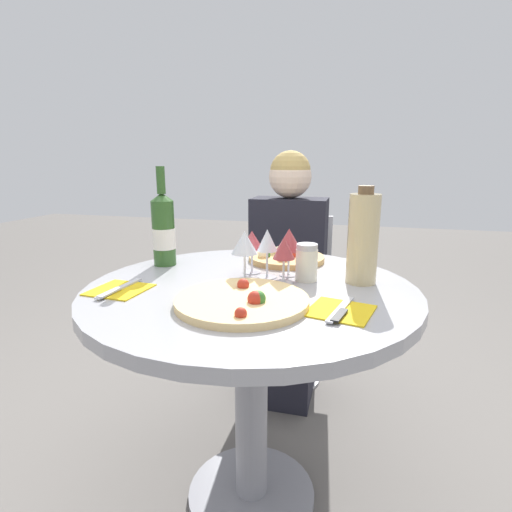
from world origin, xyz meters
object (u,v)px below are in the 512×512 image
Objects in this scene: pizza_large at (243,301)px; wine_bottle at (163,230)px; tall_carafe at (363,238)px; chair_behind_diner at (290,301)px; seated_diner at (286,284)px; dining_table at (251,331)px.

pizza_large is 0.51m from wine_bottle.
pizza_large is at bearing -136.65° from tall_carafe.
chair_behind_diner reaches higher than pizza_large.
seated_diner is (-0.00, -0.13, 0.13)m from chair_behind_diner.
wine_bottle reaches higher than chair_behind_diner.
tall_carafe is (0.68, -0.04, 0.01)m from wine_bottle.
dining_table is 0.72m from seated_diner.
pizza_large is at bearing -39.75° from wine_bottle.
tall_carafe reaches higher than chair_behind_diner.
seated_diner is 3.34× the size of pizza_large.
seated_diner is 0.78m from tall_carafe.
wine_bottle is (-0.34, -0.70, 0.48)m from chair_behind_diner.
wine_bottle is at bearing 176.43° from tall_carafe.
chair_behind_diner is 2.40× the size of pizza_large.
dining_table is 0.48m from wine_bottle.
chair_behind_diner is at bearing -90.00° from seated_diner.
chair_behind_diner is 2.87× the size of tall_carafe.
dining_table is 3.36× the size of tall_carafe.
seated_diner is (-0.02, 0.72, -0.07)m from dining_table.
wine_bottle reaches higher than dining_table.
dining_table is 0.23m from pizza_large.
seated_diner is at bearing 91.94° from dining_table.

